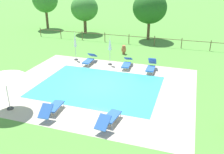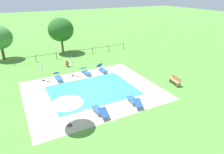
# 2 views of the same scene
# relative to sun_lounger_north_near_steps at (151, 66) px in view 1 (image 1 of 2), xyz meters

# --- Properties ---
(ground_plane) EXTENTS (160.00, 160.00, 0.00)m
(ground_plane) POSITION_rel_sun_lounger_north_near_steps_xyz_m (-2.87, -3.93, -0.39)
(ground_plane) COLOR #518E38
(pool_deck_paving) EXTENTS (12.59, 10.49, 0.01)m
(pool_deck_paving) POSITION_rel_sun_lounger_north_near_steps_xyz_m (-2.87, -3.93, -0.38)
(pool_deck_paving) COLOR #B2A893
(pool_deck_paving) RESTS_ON ground
(swimming_pool_water) EXTENTS (8.08, 5.98, 0.01)m
(swimming_pool_water) POSITION_rel_sun_lounger_north_near_steps_xyz_m (-2.87, -3.93, -0.38)
(swimming_pool_water) COLOR #38C6D1
(swimming_pool_water) RESTS_ON ground
(pool_coping_rim) EXTENTS (8.56, 6.46, 0.01)m
(pool_coping_rim) POSITION_rel_sun_lounger_north_near_steps_xyz_m (-2.87, -3.93, -0.38)
(pool_coping_rim) COLOR #C0B59F
(pool_coping_rim) RESTS_ON ground
(sun_lounger_north_near_steps) EXTENTS (0.66, 1.93, 0.94)m
(sun_lounger_north_near_steps) POSITION_rel_sun_lounger_north_near_steps_xyz_m (0.00, 0.00, 0.00)
(sun_lounger_north_near_steps) COLOR #2856A8
(sun_lounger_north_near_steps) RESTS_ON ground
(sun_lounger_north_mid) EXTENTS (0.82, 2.09, 0.79)m
(sun_lounger_north_mid) POSITION_rel_sun_lounger_north_near_steps_xyz_m (-0.71, -7.95, -0.02)
(sun_lounger_north_mid) COLOR #2856A8
(sun_lounger_north_mid) RESTS_ON ground
(sun_lounger_north_far) EXTENTS (0.62, 2.05, 0.77)m
(sun_lounger_north_far) POSITION_rel_sun_lounger_north_near_steps_xyz_m (-5.23, 0.13, -0.03)
(sun_lounger_north_far) COLOR #2856A8
(sun_lounger_north_far) RESTS_ON ground
(sun_lounger_north_end) EXTENTS (0.74, 2.04, 0.83)m
(sun_lounger_north_end) POSITION_rel_sun_lounger_north_near_steps_xyz_m (-3.95, -7.94, -0.02)
(sun_lounger_north_end) COLOR #2856A8
(sun_lounger_north_end) RESTS_ON ground
(sun_lounger_south_near_corner) EXTENTS (0.79, 2.11, 0.72)m
(sun_lounger_south_near_corner) POSITION_rel_sun_lounger_north_near_steps_xyz_m (-2.00, 0.24, -0.03)
(sun_lounger_south_near_corner) COLOR #2856A8
(sun_lounger_south_near_corner) RESTS_ON ground
(patio_umbrella_open_foreground) EXTENTS (2.21, 2.21, 2.29)m
(patio_umbrella_open_foreground) POSITION_rel_sun_lounger_north_near_steps_xyz_m (-6.49, -8.26, 1.69)
(patio_umbrella_open_foreground) COLOR #383838
(patio_umbrella_open_foreground) RESTS_ON ground
(patio_umbrella_closed_row_west) EXTENTS (0.32, 0.32, 2.37)m
(patio_umbrella_closed_row_west) POSITION_rel_sun_lounger_north_near_steps_xyz_m (-3.50, 0.41, 1.25)
(patio_umbrella_closed_row_west) COLOR #383838
(patio_umbrella_closed_row_west) RESTS_ON ground
(patio_umbrella_closed_row_mid_west) EXTENTS (0.32, 0.32, 2.45)m
(patio_umbrella_closed_row_mid_west) POSITION_rel_sun_lounger_north_near_steps_xyz_m (-6.72, 0.62, 1.24)
(patio_umbrella_closed_row_mid_west) COLOR #383838
(patio_umbrella_closed_row_mid_west) RESTS_ON ground
(terracotta_urn_near_fence) EXTENTS (0.44, 0.44, 0.82)m
(terracotta_urn_near_fence) POSITION_rel_sun_lounger_north_near_steps_xyz_m (-3.22, 3.62, 0.05)
(terracotta_urn_near_fence) COLOR #B7663D
(terracotta_urn_near_fence) RESTS_ON ground
(perimeter_fence) EXTENTS (22.08, 0.08, 1.05)m
(perimeter_fence) POSITION_rel_sun_lounger_north_near_steps_xyz_m (-3.68, 7.29, 0.29)
(perimeter_fence) COLOR brown
(perimeter_fence) RESTS_ON ground
(tree_far_west) EXTENTS (3.33, 3.33, 5.54)m
(tree_far_west) POSITION_rel_sun_lounger_north_near_steps_xyz_m (-16.39, 11.61, 3.44)
(tree_far_west) COLOR brown
(tree_far_west) RESTS_ON ground
(tree_west_mid) EXTENTS (3.33, 3.33, 4.62)m
(tree_west_mid) POSITION_rel_sun_lounger_north_near_steps_xyz_m (-10.26, 10.59, 2.68)
(tree_west_mid) COLOR brown
(tree_west_mid) RESTS_ON ground
(tree_centre) EXTENTS (3.76, 3.76, 5.27)m
(tree_centre) POSITION_rel_sun_lounger_north_near_steps_xyz_m (-2.06, 9.86, 3.15)
(tree_centre) COLOR brown
(tree_centre) RESTS_ON ground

